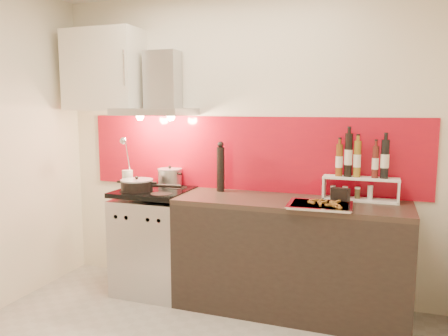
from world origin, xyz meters
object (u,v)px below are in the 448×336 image
at_px(counter, 290,256).
at_px(stock_pot, 170,177).
at_px(pepper_mill, 221,167).
at_px(baking_tray, 320,205).
at_px(range_stove, 155,242).
at_px(saute_pan, 138,185).

relative_size(counter, stock_pot, 8.23).
distance_m(pepper_mill, baking_tray, 0.97).
height_order(range_stove, pepper_mill, pepper_mill).
relative_size(counter, pepper_mill, 4.18).
height_order(counter, pepper_mill, pepper_mill).
bearing_deg(range_stove, baking_tray, -6.31).
bearing_deg(counter, saute_pan, -175.71).
bearing_deg(range_stove, counter, 0.23).
relative_size(stock_pot, pepper_mill, 0.51).
distance_m(counter, pepper_mill, 0.93).
distance_m(saute_pan, baking_tray, 1.55).
bearing_deg(baking_tray, saute_pan, 177.52).
distance_m(range_stove, counter, 1.20).
bearing_deg(stock_pot, counter, -9.38).
height_order(stock_pot, baking_tray, stock_pot).
bearing_deg(baking_tray, pepper_mill, 159.67).
bearing_deg(counter, stock_pot, 170.62).
relative_size(range_stove, baking_tray, 1.93).
distance_m(range_stove, saute_pan, 0.54).
height_order(saute_pan, pepper_mill, pepper_mill).
xyz_separation_m(pepper_mill, baking_tray, (0.89, -0.33, -0.19)).
height_order(pepper_mill, baking_tray, pepper_mill).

